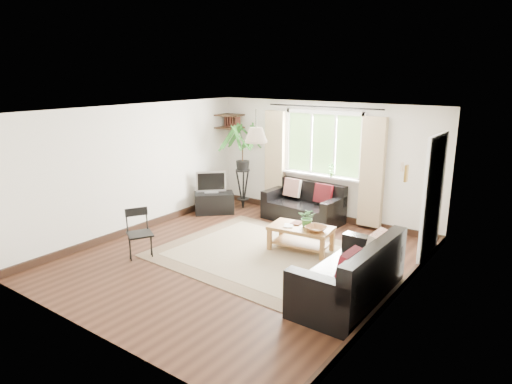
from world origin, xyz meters
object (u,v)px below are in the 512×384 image
Objects in this scene: coffee_table at (301,239)px; sofa_right at (348,272)px; tv_stand at (214,203)px; folding_chair at (140,235)px; sofa_back at (303,203)px; palm_stand at (243,167)px.

sofa_right is at bearing -39.82° from coffee_table.
sofa_right is 4.47m from tv_stand.
folding_chair is (0.67, -2.60, 0.18)m from tv_stand.
sofa_back reaches higher than tv_stand.
sofa_right is 4.60m from palm_stand.
coffee_table is at bearing -57.68° from sofa_back.
sofa_right reaches higher than folding_chair.
sofa_right reaches higher than coffee_table.
tv_stand is (-4.02, 1.95, -0.20)m from sofa_right.
sofa_back is 3.44m from folding_chair.
folding_chair is (-3.35, -0.65, -0.01)m from sofa_right.
sofa_back is 1.95× the size of folding_chair.
coffee_table is at bearing -31.58° from palm_stand.
sofa_back is at bearing 9.15° from folding_chair.
coffee_table is 1.30× the size of folding_chair.
tv_stand is 1.02× the size of folding_chair.
sofa_back reaches higher than coffee_table.
sofa_back is 0.89× the size of sofa_right.
sofa_right is at bearing -34.87° from palm_stand.
sofa_right is 1.68× the size of coffee_table.
folding_chair is (-1.95, -1.82, 0.19)m from coffee_table.
sofa_right is (2.19, -2.58, 0.05)m from sofa_back.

